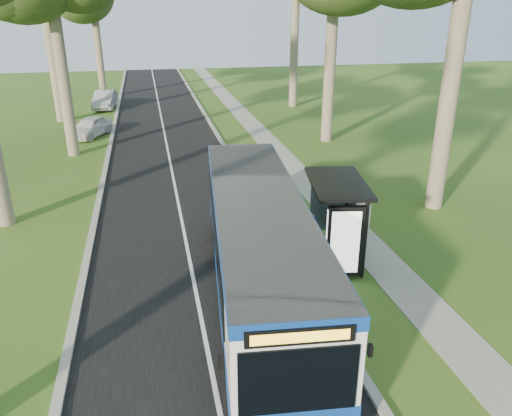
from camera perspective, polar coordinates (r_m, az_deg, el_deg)
The scene contains 12 objects.
ground at distance 15.50m, azimuth 6.73°, elevation -10.20°, with size 120.00×120.00×0.00m, color #2F571B.
road at distance 23.81m, azimuth -9.09°, elevation 1.62°, with size 7.00×100.00×0.02m, color black.
kerb_east at distance 24.20m, azimuth -0.80°, elevation 2.37°, with size 0.25×100.00×0.12m, color #9E9B93.
kerb_west at distance 23.90m, azimuth -17.48°, elevation 1.05°, with size 0.25×100.00×0.12m, color #9E9B93.
centre_line at distance 23.81m, azimuth -9.09°, elevation 1.65°, with size 0.12×100.00×0.01m, color white.
footpath at distance 24.95m, azimuth 5.97°, elevation 2.75°, with size 1.50×100.00×0.02m, color gray.
bus at distance 14.74m, azimuth 0.30°, elevation -4.49°, with size 3.66×12.17×3.18m.
bus_stop_sign at distance 15.95m, azimuth 6.54°, elevation -3.48°, with size 0.09×0.31×2.21m.
bus_shelter at distance 16.72m, azimuth 10.23°, elevation -0.13°, with size 2.34×3.57×2.85m.
litter_bin at distance 21.91m, azimuth 2.65°, elevation 1.26°, with size 0.51×0.51×0.89m.
car_white at distance 35.71m, azimuth -18.43°, elevation 8.79°, with size 1.58×3.92×1.34m, color silver.
car_silver at distance 45.52m, azimuth -16.89°, elevation 11.76°, with size 1.58×4.52×1.49m, color #B2B5BA.
Camera 1 is at (-4.51, -12.31, 8.27)m, focal length 35.00 mm.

